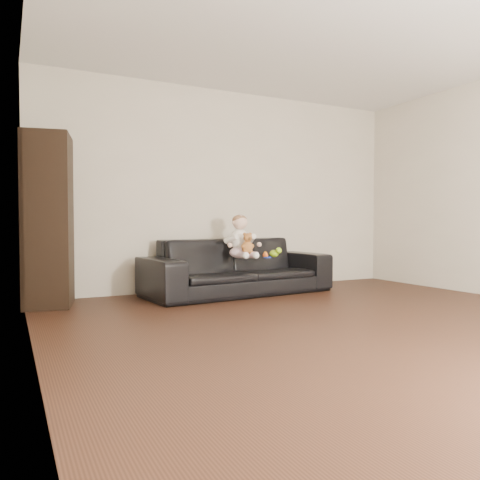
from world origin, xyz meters
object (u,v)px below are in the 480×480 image
sofa (238,266)px  toy_green (274,254)px  cabinet (48,221)px  baby (241,239)px  toy_rattle (265,255)px  toy_blue_disc (267,257)px  teddy_bear (247,244)px

sofa → toy_green: 0.48m
sofa → cabinet: 2.21m
sofa → toy_green: bearing=-22.7°
baby → toy_green: (0.46, -0.01, -0.18)m
toy_green → sofa: bearing=163.2°
toy_rattle → toy_blue_disc: size_ratio=0.70×
cabinet → toy_blue_disc: 2.50m
teddy_bear → toy_rattle: teddy_bear is taller
cabinet → toy_rattle: bearing=5.3°
sofa → baby: (-0.03, -0.13, 0.34)m
toy_green → toy_rattle: 0.16m
teddy_bear → toy_green: 0.50m
toy_rattle → cabinet: bearing=173.4°
toy_blue_disc → baby: bearing=168.7°
toy_green → toy_blue_disc: 0.15m
cabinet → toy_blue_disc: (2.45, -0.29, -0.44)m
toy_blue_disc → toy_rattle: bearing=156.1°
sofa → toy_rattle: (0.28, -0.18, 0.14)m
baby → teddy_bear: size_ratio=2.10×
toy_blue_disc → teddy_bear: bearing=-164.0°
teddy_bear → toy_rattle: 0.35m
toy_blue_disc → cabinet: bearing=173.2°
cabinet → teddy_bear: bearing=1.7°
sofa → toy_rattle: 0.36m
sofa → cabinet: size_ratio=1.29×
baby → cabinet: bearing=168.4°
sofa → cabinet: (-2.14, 0.10, 0.55)m
cabinet → toy_green: bearing=6.8°
sofa → teddy_bear: size_ratio=9.29×
teddy_bear → toy_green: teddy_bear is taller
toy_green → toy_rattle: size_ratio=1.99×
sofa → baby: size_ratio=4.42×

